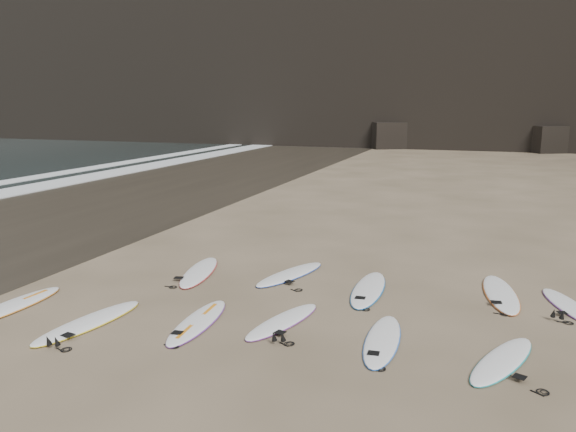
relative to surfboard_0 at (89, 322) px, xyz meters
The scene contains 13 objects.
ground 4.16m from the surfboard_0, 15.76° to the left, with size 240.00×240.00×0.00m, color #897559.
wet_sand 14.31m from the surfboard_0, 128.94° to the left, with size 12.00×200.00×0.01m, color #383026.
surfboard_0 is the anchor object (origin of this frame).
surfboard_1 2.13m from the surfboard_0, 19.88° to the left, with size 0.59×2.48×0.09m, color white.
surfboard_2 3.81m from the surfboard_0, 20.17° to the left, with size 0.55×2.30×0.08m, color white.
surfboard_3 5.68m from the surfboard_0, 10.74° to the left, with size 0.58×2.44×0.09m, color white.
surfboard_4 7.67m from the surfboard_0, ahead, with size 0.56×2.33×0.08m, color white.
surfboard_5 3.72m from the surfboard_0, 83.08° to the left, with size 0.64×2.68×0.10m, color white.
surfboard_6 5.06m from the surfboard_0, 57.76° to the left, with size 0.62×2.58×0.09m, color white.
surfboard_7 6.09m from the surfboard_0, 38.27° to the left, with size 0.65×2.72×0.10m, color white.
surfboard_8 8.86m from the surfboard_0, 30.20° to the left, with size 0.66×2.73×0.10m, color white.
surfboard_9 9.91m from the surfboard_0, 24.64° to the left, with size 0.54×2.25×0.08m, color white.
surfboard_11 2.14m from the surfboard_0, behind, with size 0.64×2.68×0.10m, color white.
Camera 1 is at (3.11, -9.62, 4.25)m, focal length 35.00 mm.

